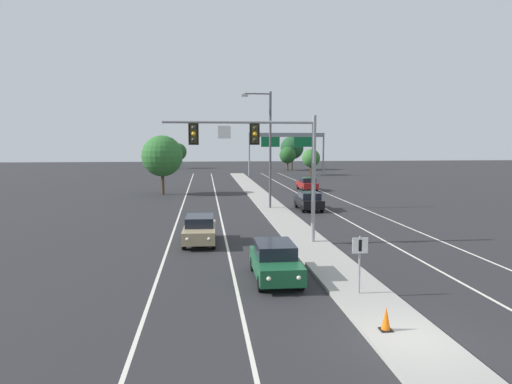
# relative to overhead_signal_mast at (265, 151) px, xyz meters

# --- Properties ---
(ground_plane) EXTENTS (260.00, 260.00, 0.00)m
(ground_plane) POSITION_rel_overhead_signal_mast_xyz_m (2.53, -13.34, -5.38)
(ground_plane) COLOR #28282B
(median_island) EXTENTS (2.40, 110.00, 0.15)m
(median_island) POSITION_rel_overhead_signal_mast_xyz_m (2.53, 4.66, -5.31)
(median_island) COLOR #9E9B93
(median_island) RESTS_ON ground
(lane_stripe_oncoming_center) EXTENTS (0.14, 100.00, 0.01)m
(lane_stripe_oncoming_center) POSITION_rel_overhead_signal_mast_xyz_m (-2.17, 11.66, -5.38)
(lane_stripe_oncoming_center) COLOR silver
(lane_stripe_oncoming_center) RESTS_ON ground
(lane_stripe_receding_center) EXTENTS (0.14, 100.00, 0.01)m
(lane_stripe_receding_center) POSITION_rel_overhead_signal_mast_xyz_m (7.23, 11.66, -5.38)
(lane_stripe_receding_center) COLOR silver
(lane_stripe_receding_center) RESTS_ON ground
(edge_stripe_left) EXTENTS (0.14, 100.00, 0.01)m
(edge_stripe_left) POSITION_rel_overhead_signal_mast_xyz_m (-5.47, 11.66, -5.38)
(edge_stripe_left) COLOR silver
(edge_stripe_left) RESTS_ON ground
(edge_stripe_right) EXTENTS (0.14, 100.00, 0.01)m
(edge_stripe_right) POSITION_rel_overhead_signal_mast_xyz_m (10.53, 11.66, -5.38)
(edge_stripe_right) COLOR silver
(edge_stripe_right) RESTS_ON ground
(overhead_signal_mast) EXTENTS (8.55, 0.44, 7.20)m
(overhead_signal_mast) POSITION_rel_overhead_signal_mast_xyz_m (0.00, 0.00, 0.00)
(overhead_signal_mast) COLOR gray
(overhead_signal_mast) RESTS_ON median_island
(median_sign_post) EXTENTS (0.60, 0.10, 2.20)m
(median_sign_post) POSITION_rel_overhead_signal_mast_xyz_m (2.37, -9.30, -3.80)
(median_sign_post) COLOR gray
(median_sign_post) RESTS_ON median_island
(street_lamp_median) EXTENTS (2.58, 0.28, 10.00)m
(street_lamp_median) POSITION_rel_overhead_signal_mast_xyz_m (2.05, 14.06, 0.41)
(street_lamp_median) COLOR #4C4C51
(street_lamp_median) RESTS_ON median_island
(car_oncoming_green) EXTENTS (1.84, 4.48, 1.58)m
(car_oncoming_green) POSITION_rel_overhead_signal_mast_xyz_m (-0.44, -6.69, -4.56)
(car_oncoming_green) COLOR #195633
(car_oncoming_green) RESTS_ON ground
(car_oncoming_tan) EXTENTS (1.92, 4.51, 1.58)m
(car_oncoming_tan) POSITION_rel_overhead_signal_mast_xyz_m (-3.70, 0.90, -4.56)
(car_oncoming_tan) COLOR tan
(car_oncoming_tan) RESTS_ON ground
(car_receding_black) EXTENTS (1.85, 4.48, 1.58)m
(car_receding_black) POSITION_rel_overhead_signal_mast_xyz_m (5.55, 13.29, -4.56)
(car_receding_black) COLOR black
(car_receding_black) RESTS_ON ground
(car_receding_red) EXTENTS (1.86, 4.49, 1.58)m
(car_receding_red) POSITION_rel_overhead_signal_mast_xyz_m (9.02, 29.50, -4.56)
(car_receding_red) COLOR maroon
(car_receding_red) RESTS_ON ground
(traffic_cone_median_nose) EXTENTS (0.36, 0.36, 0.74)m
(traffic_cone_median_nose) POSITION_rel_overhead_signal_mast_xyz_m (2.04, -12.77, -4.88)
(traffic_cone_median_nose) COLOR black
(traffic_cone_median_nose) RESTS_ON median_island
(highway_sign_gantry) EXTENTS (13.28, 0.42, 7.50)m
(highway_sign_gantry) POSITION_rel_overhead_signal_mast_xyz_m (10.73, 53.55, 0.78)
(highway_sign_gantry) COLOR gray
(highway_sign_gantry) RESTS_ON ground
(tree_far_right_c) EXTENTS (3.38, 3.38, 4.89)m
(tree_far_right_c) POSITION_rel_overhead_signal_mast_xyz_m (13.63, 68.73, -2.20)
(tree_far_right_c) COLOR #4C3823
(tree_far_right_c) RESTS_ON ground
(tree_far_left_c) EXTENTS (3.91, 3.91, 5.66)m
(tree_far_left_c) POSITION_rel_overhead_signal_mast_xyz_m (-9.29, 79.82, -1.70)
(tree_far_left_c) COLOR #4C3823
(tree_far_left_c) RESTS_ON ground
(tree_far_left_b) EXTENTS (4.57, 4.57, 6.61)m
(tree_far_left_b) POSITION_rel_overhead_signal_mast_xyz_m (-8.06, 26.80, -1.07)
(tree_far_left_b) COLOR #4C3823
(tree_far_left_b) RESTS_ON ground
(tree_far_right_a) EXTENTS (3.22, 3.22, 4.66)m
(tree_far_right_a) POSITION_rel_overhead_signal_mast_xyz_m (15.45, 55.35, -2.35)
(tree_far_right_a) COLOR #4C3823
(tree_far_right_a) RESTS_ON ground
(tree_far_right_b) EXTENTS (4.90, 4.90, 7.09)m
(tree_far_right_b) POSITION_rel_overhead_signal_mast_xyz_m (15.15, 71.98, -0.75)
(tree_far_right_b) COLOR #4C3823
(tree_far_right_b) RESTS_ON ground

